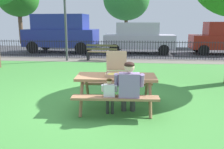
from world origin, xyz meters
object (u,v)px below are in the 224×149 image
object	(u,v)px
pizza_slice_on_table	(135,76)
parked_car_center	(223,38)
pizza_box_open	(116,70)
picnic_table_foreground	(116,83)
child_at_table	(109,93)
lamp_post_walkway	(65,4)
park_bench_center	(102,53)
adult_at_table	(129,87)
parked_car_left	(139,37)
parked_car_far_left	(61,32)

from	to	relation	value
pizza_slice_on_table	parked_car_center	world-z (taller)	parked_car_center
pizza_box_open	picnic_table_foreground	bearing A→B (deg)	-85.13
parked_car_center	child_at_table	bearing A→B (deg)	-119.04
lamp_post_walkway	park_bench_center	bearing A→B (deg)	6.04
park_bench_center	pizza_box_open	bearing A→B (deg)	-79.12
adult_at_table	parked_car_left	bearing A→B (deg)	88.40
child_at_table	parked_car_left	bearing A→B (deg)	86.25
pizza_slice_on_table	parked_car_left	xyz separation A→B (m)	(0.18, 10.13, 0.23)
picnic_table_foreground	child_at_table	world-z (taller)	child_at_table
picnic_table_foreground	child_at_table	bearing A→B (deg)	-99.89
park_bench_center	parked_car_far_left	distance (m)	4.65
pizza_box_open	adult_at_table	size ratio (longest dim) A/B	0.46
picnic_table_foreground	park_bench_center	distance (m)	6.95
parked_car_center	park_bench_center	bearing A→B (deg)	-155.34
pizza_box_open	adult_at_table	bearing A→B (deg)	-62.58
child_at_table	park_bench_center	xyz separation A→B (m)	(-1.20, 7.36, -0.10)
parked_car_far_left	adult_at_table	bearing A→B (deg)	-65.58
parked_car_far_left	parked_car_left	distance (m)	5.10
parked_car_left	child_at_table	bearing A→B (deg)	-93.75
adult_at_table	lamp_post_walkway	distance (m)	8.19
lamp_post_walkway	pizza_slice_on_table	bearing A→B (deg)	-62.02
pizza_box_open	pizza_slice_on_table	world-z (taller)	pizza_box_open
picnic_table_foreground	pizza_slice_on_table	bearing A→B (deg)	-6.48
parked_car_center	pizza_slice_on_table	bearing A→B (deg)	-117.98
pizza_slice_on_table	child_at_table	bearing A→B (deg)	-136.48
adult_at_table	lamp_post_walkway	bearing A→B (deg)	115.76
pizza_slice_on_table	park_bench_center	size ratio (longest dim) A/B	0.15
picnic_table_foreground	parked_car_far_left	xyz separation A→B (m)	(-4.49, 10.08, 0.71)
adult_at_table	parked_car_left	size ratio (longest dim) A/B	0.27
park_bench_center	parked_car_left	bearing A→B (deg)	59.76
park_bench_center	lamp_post_walkway	xyz separation A→B (m)	(-1.83, -0.19, 2.42)
lamp_post_walkway	parked_car_far_left	world-z (taller)	lamp_post_walkway
picnic_table_foreground	parked_car_left	xyz separation A→B (m)	(0.60, 10.08, 0.41)
picnic_table_foreground	lamp_post_walkway	size ratio (longest dim) A/B	0.40
child_at_table	parked_car_center	xyz separation A→B (m)	(5.89, 10.61, 0.50)
adult_at_table	parked_car_far_left	bearing A→B (deg)	114.42
parked_car_left	parked_car_center	size ratio (longest dim) A/B	1.13
lamp_post_walkway	parked_car_far_left	size ratio (longest dim) A/B	0.99
pizza_slice_on_table	child_at_table	distance (m)	0.76
pizza_slice_on_table	parked_car_far_left	bearing A→B (deg)	115.87
lamp_post_walkway	parked_car_left	distance (m)	5.40
pizza_slice_on_table	lamp_post_walkway	xyz separation A→B (m)	(-3.55, 6.68, 2.06)
pizza_box_open	park_bench_center	size ratio (longest dim) A/B	0.33
adult_at_table	parked_car_center	bearing A→B (deg)	62.53
park_bench_center	lamp_post_walkway	world-z (taller)	lamp_post_walkway
lamp_post_walkway	parked_car_left	xyz separation A→B (m)	(3.73, 3.45, -1.83)
adult_at_table	pizza_slice_on_table	bearing A→B (deg)	75.45
park_bench_center	parked_car_center	bearing A→B (deg)	24.66
pizza_slice_on_table	parked_car_left	size ratio (longest dim) A/B	0.06
adult_at_table	parked_car_left	world-z (taller)	parked_car_left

